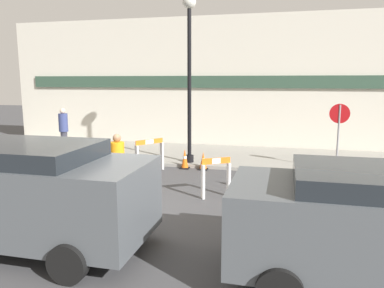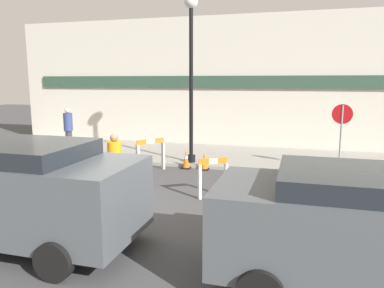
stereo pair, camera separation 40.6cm
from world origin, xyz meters
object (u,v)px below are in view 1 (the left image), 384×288
object	(u,v)px
stop_sign	(339,126)
parked_car_2	(372,222)
streetlamp_post	(189,58)
person_worker	(118,165)
parked_car_1	(28,190)
person_pedestrian	(64,129)

from	to	relation	value
stop_sign	parked_car_2	size ratio (longest dim) A/B	0.53
streetlamp_post	person_worker	bearing A→B (deg)	-100.09
person_worker	parked_car_1	xyz separation A→B (m)	(-0.37, -2.74, 0.16)
person_worker	parked_car_2	world-z (taller)	parked_car_2
stop_sign	parked_car_1	distance (m)	9.02
person_worker	parked_car_1	world-z (taller)	parked_car_1
streetlamp_post	person_worker	distance (m)	4.96
stop_sign	person_worker	distance (m)	6.87
person_pedestrian	parked_car_1	size ratio (longest dim) A/B	0.41
streetlamp_post	stop_sign	world-z (taller)	streetlamp_post
streetlamp_post	parked_car_1	xyz separation A→B (m)	(-1.10, -6.82, -2.57)
streetlamp_post	parked_car_2	bearing A→B (deg)	-57.63
parked_car_1	parked_car_2	world-z (taller)	parked_car_1
streetlamp_post	person_pedestrian	bearing A→B (deg)	174.81
stop_sign	parked_car_1	xyz separation A→B (m)	(-5.83, -6.87, -0.46)
person_pedestrian	person_worker	bearing A→B (deg)	104.56
stop_sign	person_pedestrian	world-z (taller)	stop_sign
streetlamp_post	person_pedestrian	world-z (taller)	streetlamp_post
streetlamp_post	parked_car_1	distance (m)	7.37
person_worker	person_pedestrian	xyz separation A→B (m)	(-4.36, 4.54, 0.17)
stop_sign	person_pedestrian	distance (m)	9.84
person_worker	parked_car_1	bearing A→B (deg)	-157.86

